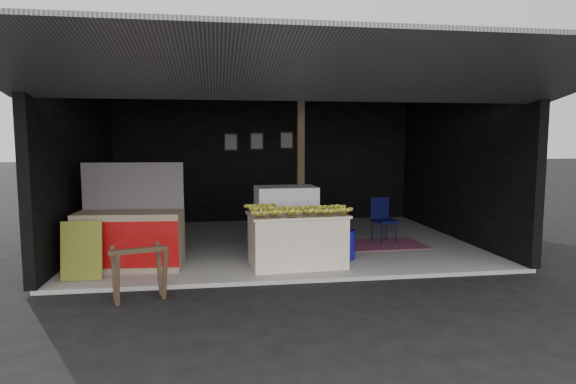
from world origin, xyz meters
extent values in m
plane|color=black|center=(0.00, 0.00, 0.00)|extent=(80.00, 80.00, 0.00)
cube|color=gray|center=(0.00, 2.50, 0.03)|extent=(7.00, 5.00, 0.06)
cube|color=black|center=(0.00, 5.00, 1.51)|extent=(7.00, 0.15, 2.90)
cube|color=black|center=(-3.50, 2.50, 1.51)|extent=(0.15, 5.00, 2.90)
cube|color=black|center=(3.50, 2.50, 1.51)|extent=(0.15, 5.00, 2.90)
cube|color=#232326|center=(0.00, 2.50, 2.96)|extent=(7.20, 5.20, 0.12)
cube|color=#232326|center=(0.00, -0.95, 2.73)|extent=(7.40, 2.47, 0.48)
cube|color=#463223|center=(0.30, 1.90, 1.49)|extent=(0.12, 0.12, 2.85)
cube|color=white|center=(0.04, 0.75, 0.44)|extent=(1.44, 0.92, 0.76)
cube|color=white|center=(0.04, 0.75, 0.84)|extent=(1.50, 0.99, 0.04)
cube|color=white|center=(0.01, 1.67, 0.62)|extent=(1.04, 0.72, 1.12)
cube|color=navy|center=(0.01, 1.33, 0.67)|extent=(0.78, 0.06, 0.34)
cube|color=#B21414|center=(0.01, 1.33, 0.28)|extent=(0.50, 0.04, 0.11)
cube|color=#998466|center=(-2.42, 0.95, 0.48)|extent=(1.56, 0.77, 0.85)
cube|color=#BA0C0D|center=(-2.42, 0.61, 0.48)|extent=(1.51, 0.14, 0.66)
cube|color=white|center=(-2.42, 0.60, 0.48)|extent=(0.51, 0.05, 0.17)
cube|color=navy|center=(-2.42, 1.23, 1.26)|extent=(1.51, 0.17, 0.71)
cube|color=black|center=(-2.98, 0.44, 0.46)|extent=(0.54, 0.15, 0.80)
cube|color=#463223|center=(-2.30, -0.66, 0.34)|extent=(0.13, 0.26, 0.66)
cube|color=#463223|center=(-1.79, -0.50, 0.34)|extent=(0.13, 0.26, 0.66)
cube|color=#463223|center=(-2.40, -0.35, 0.34)|extent=(0.13, 0.26, 0.66)
cube|color=#463223|center=(-1.89, -0.19, 0.34)|extent=(0.13, 0.26, 0.66)
cube|color=#463223|center=(-2.09, -0.43, 0.63)|extent=(0.68, 0.27, 0.06)
cylinder|color=#0F0C85|center=(0.87, 1.01, 0.28)|extent=(0.30, 0.30, 0.44)
cylinder|color=#090A33|center=(1.80, 1.92, 0.27)|extent=(0.03, 0.03, 0.41)
cylinder|color=#090A33|center=(2.11, 1.99, 0.27)|extent=(0.03, 0.03, 0.41)
cylinder|color=#090A33|center=(1.73, 2.22, 0.27)|extent=(0.03, 0.03, 0.41)
cylinder|color=#090A33|center=(2.03, 2.30, 0.27)|extent=(0.03, 0.03, 0.41)
cube|color=#090A33|center=(1.92, 2.11, 0.47)|extent=(0.47, 0.47, 0.04)
cube|color=#090A33|center=(1.88, 2.28, 0.68)|extent=(0.39, 0.13, 0.42)
cube|color=#771A4A|center=(1.82, 1.95, 0.07)|extent=(1.53, 1.04, 0.01)
cube|color=black|center=(-0.80, 4.90, 1.91)|extent=(0.32, 0.03, 0.42)
cube|color=#4C4C59|center=(-0.80, 4.88, 1.91)|extent=(0.26, 0.02, 0.34)
cube|color=black|center=(-0.20, 4.90, 1.93)|extent=(0.32, 0.03, 0.42)
cube|color=#4C4C59|center=(-0.20, 4.88, 1.93)|extent=(0.26, 0.02, 0.34)
cube|color=black|center=(0.50, 4.90, 1.95)|extent=(0.32, 0.03, 0.42)
cube|color=#4C4C59|center=(0.50, 4.88, 1.95)|extent=(0.26, 0.02, 0.34)
camera|label=1|loc=(-1.16, -6.31, 1.96)|focal=30.00mm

